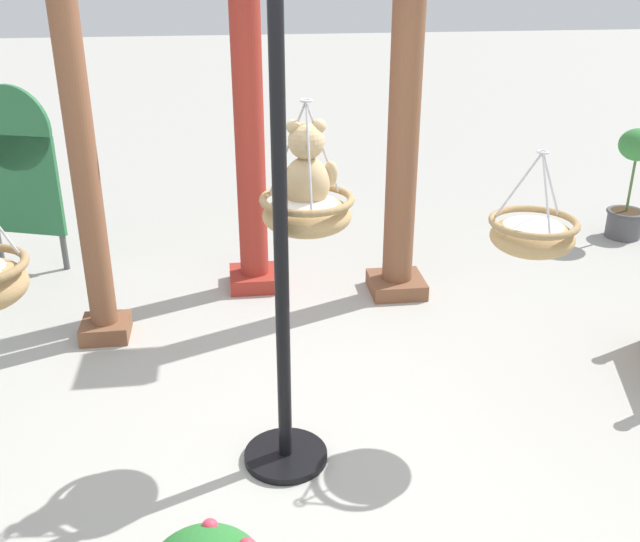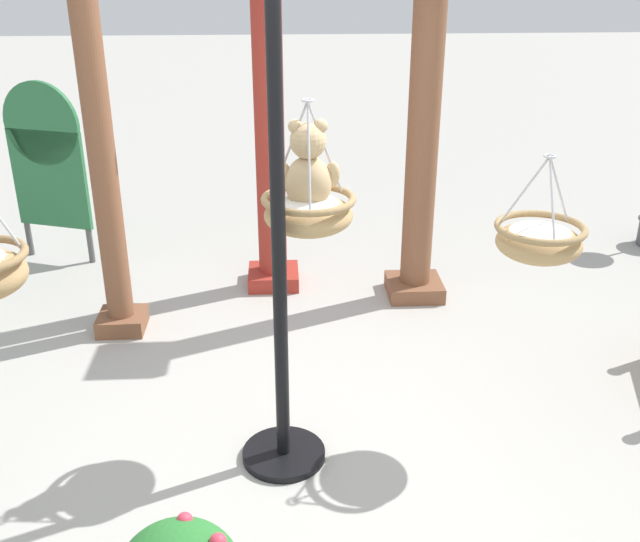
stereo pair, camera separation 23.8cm
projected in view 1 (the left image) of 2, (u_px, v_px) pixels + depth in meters
name	position (u px, v px, depth m)	size (l,w,h in m)	color
ground_plane	(328.00, 447.00, 3.98)	(40.00, 40.00, 0.00)	#ADAAA3
display_pole_central	(283.00, 328.00, 3.57)	(0.44, 0.44, 2.51)	black
hanging_basket_with_teddy	(307.00, 212.00, 3.61)	(0.47, 0.47, 0.66)	tan
teddy_bear	(306.00, 172.00, 3.55)	(0.31, 0.27, 0.45)	tan
hanging_basket_right_low	(533.00, 234.00, 3.77)	(0.46, 0.46, 0.55)	tan
greenhouse_pillar_left	(81.00, 146.00, 4.56)	(0.34, 0.34, 2.79)	brown
greenhouse_pillar_right	(403.00, 138.00, 5.26)	(0.44, 0.44, 2.54)	brown
greenhouse_pillar_far_back	(249.00, 124.00, 5.34)	(0.42, 0.42, 2.70)	#9E2D23
potted_plant_fern_front	(631.00, 183.00, 6.63)	(0.35, 0.35, 1.02)	#4C4C51
display_sign_board	(17.00, 163.00, 5.86)	(0.66, 0.26, 1.52)	#286B3D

